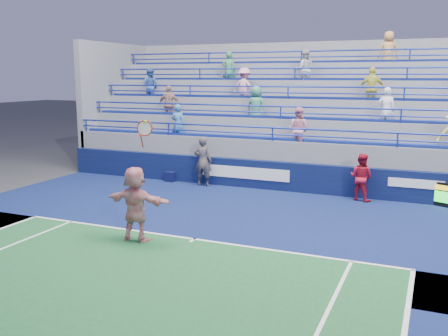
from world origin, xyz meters
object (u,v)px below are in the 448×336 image
at_px(judge_chair, 171,176).
at_px(ball_girl, 361,177).
at_px(tennis_player, 136,204).
at_px(line_judge, 203,161).

bearing_deg(judge_chair, ball_girl, -1.73).
height_order(judge_chair, tennis_player, tennis_player).
distance_m(judge_chair, ball_girl, 7.66).
height_order(tennis_player, line_judge, tennis_player).
xyz_separation_m(judge_chair, line_judge, (1.57, -0.24, 0.75)).
xyz_separation_m(judge_chair, ball_girl, (7.63, -0.23, 0.59)).
height_order(line_judge, ball_girl, line_judge).
distance_m(tennis_player, ball_girl, 8.27).
relative_size(judge_chair, tennis_player, 0.23).
bearing_deg(tennis_player, line_judge, 100.62).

